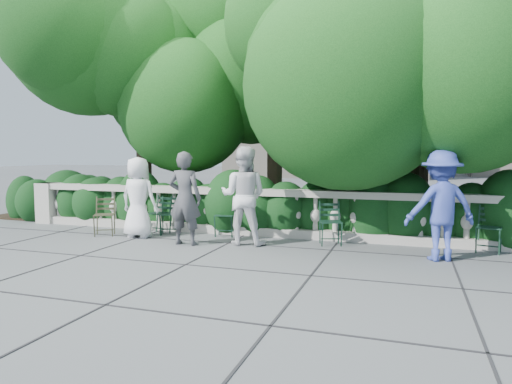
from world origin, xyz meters
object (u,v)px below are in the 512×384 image
(chair_weathered, at_px, (104,237))
(person_woman_grey, at_px, (185,198))
(chair_d, at_px, (332,246))
(person_businessman, at_px, (138,197))
(chair_e, at_px, (487,254))
(chair_a, at_px, (169,236))
(chair_c, at_px, (155,235))
(person_older_blue, at_px, (441,206))
(person_casual_man, at_px, (243,196))
(chair_b, at_px, (224,237))

(chair_weathered, relative_size, person_woman_grey, 0.47)
(chair_d, bearing_deg, chair_weathered, 168.53)
(person_businessman, bearing_deg, person_woman_grey, 165.96)
(person_woman_grey, bearing_deg, chair_e, -172.59)
(chair_a, relative_size, chair_weathered, 1.00)
(chair_c, relative_size, chair_weathered, 1.00)
(person_older_blue, bearing_deg, chair_e, -161.63)
(chair_weathered, distance_m, person_casual_man, 3.20)
(chair_a, bearing_deg, person_businessman, -167.35)
(person_woman_grey, height_order, person_casual_man, person_casual_man)
(chair_weathered, xyz_separation_m, person_woman_grey, (2.00, -0.18, 0.89))
(person_woman_grey, bearing_deg, person_older_blue, -179.88)
(chair_a, xyz_separation_m, chair_b, (1.16, 0.21, 0.00))
(chair_c, relative_size, person_casual_man, 0.45)
(chair_e, bearing_deg, person_casual_man, -159.53)
(chair_a, distance_m, chair_b, 1.18)
(chair_weathered, distance_m, person_businessman, 1.13)
(chair_d, xyz_separation_m, chair_e, (2.67, 0.21, 0.00))
(chair_d, bearing_deg, person_businessman, 167.00)
(chair_c, bearing_deg, chair_d, 7.53)
(chair_e, xyz_separation_m, chair_weathered, (-7.36, -0.74, 0.00))
(chair_weathered, relative_size, person_casual_man, 0.45)
(chair_a, xyz_separation_m, chair_e, (6.11, 0.22, 0.00))
(chair_b, distance_m, chair_d, 2.29)
(person_businessman, relative_size, person_casual_man, 0.89)
(person_casual_man, bearing_deg, chair_c, -12.94)
(chair_b, distance_m, chair_c, 1.53)
(person_businessman, bearing_deg, chair_b, -159.74)
(chair_a, bearing_deg, chair_e, -18.41)
(chair_e, distance_m, person_businessman, 6.70)
(chair_c, relative_size, person_older_blue, 0.47)
(chair_a, xyz_separation_m, person_businessman, (-0.51, -0.33, 0.83))
(chair_d, distance_m, person_woman_grey, 2.92)
(chair_b, height_order, person_woman_grey, person_woman_grey)
(chair_d, height_order, person_older_blue, person_older_blue)
(chair_d, xyz_separation_m, chair_weathered, (-4.69, -0.53, 0.00))
(chair_c, height_order, chair_weathered, same)
(person_businessman, bearing_deg, chair_c, -112.23)
(person_woman_grey, height_order, person_older_blue, person_older_blue)
(person_casual_man, bearing_deg, person_woman_grey, 16.21)
(person_businessman, bearing_deg, chair_a, -144.71)
(chair_e, height_order, person_older_blue, person_older_blue)
(chair_d, bearing_deg, chair_c, 161.95)
(chair_d, relative_size, person_businessman, 0.50)
(person_casual_man, distance_m, person_older_blue, 3.50)
(chair_c, relative_size, chair_e, 1.00)
(chair_c, xyz_separation_m, chair_d, (3.79, -0.01, 0.00))
(chair_weathered, distance_m, person_older_blue, 6.60)
(person_businessman, bearing_deg, chair_e, -173.06)
(chair_c, relative_size, person_businessman, 0.50)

